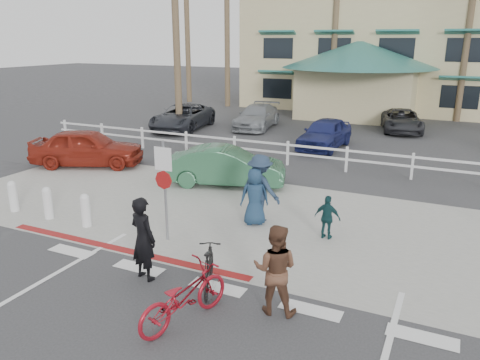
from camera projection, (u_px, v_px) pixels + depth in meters
The scene contains 29 objects.
ground at pixel (203, 302), 9.20m from camera, with size 140.00×140.00×0.00m, color #333335.
sidewalk_plaza at pixel (283, 223), 13.09m from camera, with size 22.00×7.00×0.01m, color gray.
cross_street at pixel (322, 185), 16.56m from camera, with size 40.00×5.00×0.01m, color #333335.
parking_lot at pixel (371, 136), 24.78m from camera, with size 50.00×16.00×0.01m, color #333335.
curb_red at pixel (121, 249), 11.45m from camera, with size 7.00×0.25×0.02m, color maroon.
rail_fence at pixel (349, 160), 17.94m from camera, with size 29.40×0.16×1.00m, color silver, non-canonical shape.
building at pixel (438, 28), 33.59m from camera, with size 28.00×16.00×11.30m, color beige, non-canonical shape.
sign_post at pixel (165, 186), 11.62m from camera, with size 0.50×0.10×2.90m, color gray, non-canonical shape.
bollard_0 at pixel (86, 210), 12.74m from camera, with size 0.26×0.26×0.95m, color silver, non-canonical shape.
bollard_1 at pixel (48, 203), 13.31m from camera, with size 0.26×0.26×0.95m, color silver, non-canonical shape.
bollard_2 at pixel (13, 196), 13.88m from camera, with size 0.26×0.26×0.95m, color silver, non-canonical shape.
palm_0 at pixel (186, 4), 36.05m from camera, with size 4.00×4.00×15.00m, color #1A3C17, non-canonical shape.
palm_1 at pixel (227, 16), 33.84m from camera, with size 4.00×4.00×13.00m, color #1A3C17, non-canonical shape.
palm_3 at pixel (337, 6), 30.44m from camera, with size 4.00×4.00×14.00m, color #1A3C17, non-canonical shape.
palm_5 at pixel (471, 11), 27.33m from camera, with size 4.00×4.00×13.00m, color #1A3C17, non-canonical shape.
palm_10 at pixel (175, 18), 24.51m from camera, with size 4.00×4.00×12.00m, color #1A3C17, non-canonical shape.
bike_red at pixel (184, 296), 8.39m from camera, with size 0.71×2.02×1.06m, color maroon.
rider_red at pixel (143, 239), 9.84m from camera, with size 0.67×0.44×1.85m, color black.
bike_black at pixel (209, 268), 9.53m from camera, with size 0.44×1.57×0.94m, color black.
rider_black at pixel (275, 269), 8.63m from camera, with size 0.85×0.66×1.75m, color brown.
pedestrian_a at pixel (260, 188), 13.03m from camera, with size 1.24×0.71×1.93m, color #213148.
pedestrian_child at pixel (327, 218), 11.93m from camera, with size 0.68×0.28×1.17m, color #13393B.
pedestrian_b at pixel (255, 197), 12.82m from camera, with size 0.79×0.51×1.62m, color #1A324D.
car_white_sedan at pixel (226, 166), 16.35m from camera, with size 1.44×4.13×1.36m, color #2C5D3E.
car_red_compact at pixel (87, 147), 18.83m from camera, with size 1.78×4.43×1.51m, color maroon.
lot_car_0 at pixel (183, 117), 26.46m from camera, with size 2.33×5.05×1.40m, color #262930.
lot_car_2 at pixel (325, 133), 21.87m from camera, with size 1.66×4.13×1.41m, color navy.
lot_car_4 at pixel (257, 117), 26.80m from camera, with size 1.85×4.56×1.32m, color gray.
lot_car_5 at pixel (402, 120), 25.93m from camera, with size 2.00×4.34×1.21m, color #2A2B2F.
Camera 1 is at (4.10, -7.03, 4.97)m, focal length 35.00 mm.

